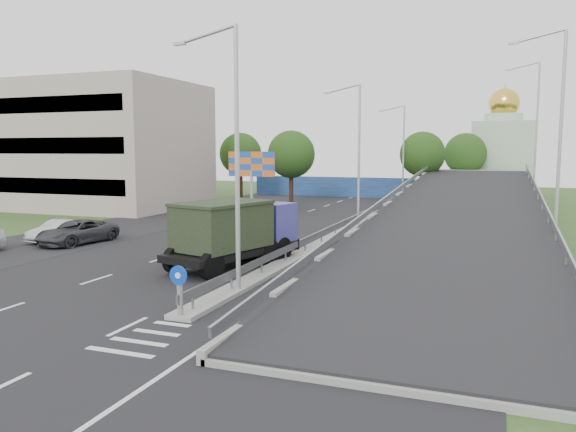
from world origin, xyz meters
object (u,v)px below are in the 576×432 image
at_px(billboard, 251,168).
at_px(dump_truck, 235,230).
at_px(parked_car_c, 77,232).
at_px(lamp_post_far, 402,148).
at_px(lamp_post_mid, 356,147).
at_px(church, 502,153).
at_px(lamp_post_near, 232,145).
at_px(parked_car_b, 58,231).
at_px(sign_bollard, 180,290).

height_order(billboard, dump_truck, billboard).
xyz_separation_m(billboard, parked_car_c, (-4.92, -14.63, -3.47)).
xyz_separation_m(lamp_post_far, dump_truck, (-2.25, -35.21, -4.03)).
height_order(lamp_post_mid, parked_car_c, lamp_post_mid).
bearing_deg(lamp_post_far, church, 54.76).
bearing_deg(lamp_post_near, parked_car_b, 153.93).
relative_size(lamp_post_far, dump_truck, 1.30).
xyz_separation_m(dump_truck, parked_car_b, (-13.51, 2.92, -1.11)).
bearing_deg(lamp_post_mid, lamp_post_near, -90.00).
relative_size(lamp_post_near, billboard, 1.83).
relative_size(parked_car_b, parked_car_c, 0.79).
xyz_separation_m(lamp_post_mid, billboard, (-9.11, 2.00, -1.62)).
relative_size(lamp_post_far, parked_car_b, 2.49).
relative_size(lamp_post_near, dump_truck, 1.30).
xyz_separation_m(lamp_post_near, billboard, (-9.11, 22.00, -1.62)).
bearing_deg(sign_bollard, church, 80.19).
xyz_separation_m(lamp_post_mid, church, (9.89, 34.00, -0.50)).
xyz_separation_m(lamp_post_mid, parked_car_b, (-15.77, -12.29, -5.14)).
bearing_deg(billboard, church, 59.30).
height_order(lamp_post_far, church, church).
xyz_separation_m(lamp_post_far, billboard, (-9.11, -18.00, -1.62)).
bearing_deg(dump_truck, lamp_post_near, -49.26).
bearing_deg(dump_truck, billboard, 127.30).
distance_m(lamp_post_near, parked_car_c, 16.65).
height_order(lamp_post_far, dump_truck, lamp_post_far).
distance_m(church, dump_truck, 50.81).
distance_m(lamp_post_mid, parked_car_c, 19.56).
xyz_separation_m(sign_bollard, billboard, (-9.00, 25.83, 3.15)).
xyz_separation_m(lamp_post_far, parked_car_b, (-15.77, -32.29, -5.14)).
relative_size(sign_bollard, lamp_post_mid, 0.17).
bearing_deg(sign_bollard, parked_car_c, 141.20).
relative_size(sign_bollard, lamp_post_near, 0.17).
xyz_separation_m(sign_bollard, lamp_post_mid, (0.11, 23.83, 4.77)).
bearing_deg(parked_car_c, parked_car_b, 175.88).
xyz_separation_m(lamp_post_near, dump_truck, (-2.25, 4.79, -4.03)).
bearing_deg(church, lamp_post_near, -100.38).
bearing_deg(church, parked_car_b, -119.00).
distance_m(sign_bollard, lamp_post_far, 44.08).
height_order(sign_bollard, church, church).
height_order(sign_bollard, dump_truck, dump_truck).
xyz_separation_m(church, parked_car_c, (-23.92, -46.63, -4.60)).
relative_size(lamp_post_far, parked_car_c, 1.97).
bearing_deg(lamp_post_mid, parked_car_b, -142.07).
xyz_separation_m(lamp_post_near, parked_car_c, (-14.03, 7.37, -5.10)).
bearing_deg(lamp_post_mid, parked_car_c, -138.02).
relative_size(dump_truck, parked_car_b, 1.91).
bearing_deg(lamp_post_far, lamp_post_near, -90.00).
relative_size(lamp_post_near, lamp_post_mid, 1.00).
distance_m(lamp_post_far, parked_car_c, 35.88).
distance_m(lamp_post_mid, parked_car_b, 20.64).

